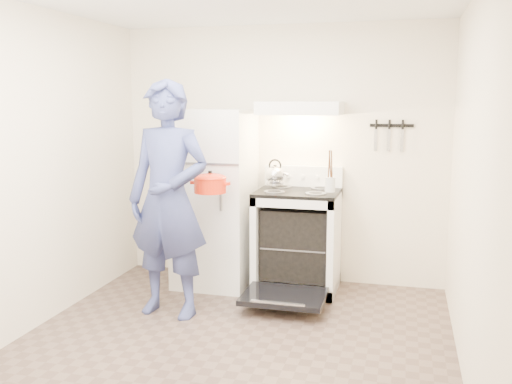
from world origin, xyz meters
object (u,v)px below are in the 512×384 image
tea_kettle (275,174)px  dutch_oven (210,185)px  refrigerator (215,198)px  person (169,200)px  stove_body (297,242)px

tea_kettle → dutch_oven: (-0.40, -0.73, -0.02)m
refrigerator → dutch_oven: refrigerator is taller
refrigerator → dutch_oven: bearing=-74.5°
refrigerator → tea_kettle: 0.63m
tea_kettle → person: 1.20m
dutch_oven → tea_kettle: bearing=61.4°
refrigerator → person: bearing=-96.7°
dutch_oven → stove_body: bearing=44.7°
tea_kettle → refrigerator: bearing=-167.9°
tea_kettle → dutch_oven: size_ratio=0.80×
refrigerator → stove_body: size_ratio=1.85×
person → dutch_oven: 0.39m
person → stove_body: bearing=49.9°
refrigerator → person: 0.89m
refrigerator → person: size_ratio=0.87×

